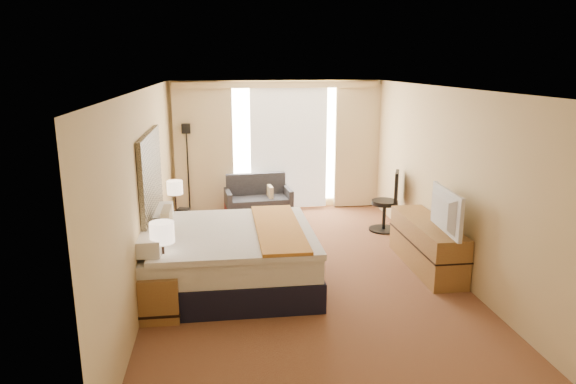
{
  "coord_description": "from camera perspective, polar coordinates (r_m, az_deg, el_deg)",
  "views": [
    {
      "loc": [
        -1.11,
        -6.76,
        2.92
      ],
      "look_at": [
        -0.17,
        0.4,
        1.11
      ],
      "focal_mm": 32.0,
      "sensor_mm": 36.0,
      "label": 1
    }
  ],
  "objects": [
    {
      "name": "floor",
      "position": [
        7.44,
        1.68,
        -9.01
      ],
      "size": [
        4.2,
        7.0,
        0.02
      ],
      "primitive_type": "cube",
      "color": "#572619",
      "rests_on": "ground"
    },
    {
      "name": "ceiling",
      "position": [
        6.86,
        1.84,
        11.41
      ],
      "size": [
        4.2,
        7.0,
        0.02
      ],
      "primitive_type": "cube",
      "color": "silver",
      "rests_on": "wall_back"
    },
    {
      "name": "wall_back",
      "position": [
        10.44,
        -1.33,
        5.16
      ],
      "size": [
        4.2,
        0.02,
        2.6
      ],
      "primitive_type": "cube",
      "color": "#D2B580",
      "rests_on": "ground"
    },
    {
      "name": "wall_front",
      "position": [
        3.8,
        10.41,
        -11.34
      ],
      "size": [
        4.2,
        0.02,
        2.6
      ],
      "primitive_type": "cube",
      "color": "#D2B580",
      "rests_on": "ground"
    },
    {
      "name": "wall_left",
      "position": [
        7.02,
        -15.42,
        0.24
      ],
      "size": [
        0.02,
        7.0,
        2.6
      ],
      "primitive_type": "cube",
      "color": "#D2B580",
      "rests_on": "ground"
    },
    {
      "name": "wall_right",
      "position": [
        7.65,
        17.48,
        1.22
      ],
      "size": [
        0.02,
        7.0,
        2.6
      ],
      "primitive_type": "cube",
      "color": "#D2B580",
      "rests_on": "ground"
    },
    {
      "name": "headboard",
      "position": [
        7.21,
        -14.89,
        0.47
      ],
      "size": [
        0.06,
        1.85,
        1.5
      ],
      "primitive_type": "cube",
      "color": "black",
      "rests_on": "wall_left"
    },
    {
      "name": "nightstand_left",
      "position": [
        6.34,
        -13.97,
        -11.02
      ],
      "size": [
        0.45,
        0.52,
        0.55
      ],
      "primitive_type": "cube",
      "color": "olive",
      "rests_on": "floor"
    },
    {
      "name": "nightstand_right",
      "position": [
        8.66,
        -12.22,
        -4.03
      ],
      "size": [
        0.45,
        0.52,
        0.55
      ],
      "primitive_type": "cube",
      "color": "olive",
      "rests_on": "floor"
    },
    {
      "name": "media_dresser",
      "position": [
        7.8,
        15.16,
        -5.65
      ],
      "size": [
        0.5,
        1.8,
        0.7
      ],
      "primitive_type": "cube",
      "color": "olive",
      "rests_on": "floor"
    },
    {
      "name": "window",
      "position": [
        10.44,
        0.06,
        5.27
      ],
      "size": [
        2.3,
        0.02,
        2.3
      ],
      "primitive_type": "cube",
      "color": "white",
      "rests_on": "wall_back"
    },
    {
      "name": "curtains",
      "position": [
        10.32,
        -1.28,
        5.66
      ],
      "size": [
        4.12,
        0.19,
        2.56
      ],
      "color": "#C9B18E",
      "rests_on": "floor"
    },
    {
      "name": "bed",
      "position": [
        6.99,
        -6.67,
        -7.13
      ],
      "size": [
        2.26,
        2.07,
        1.1
      ],
      "color": "black",
      "rests_on": "floor"
    },
    {
      "name": "loveseat",
      "position": [
        10.13,
        -3.33,
        -1.14
      ],
      "size": [
        1.34,
        0.8,
        0.8
      ],
      "rotation": [
        0.0,
        0.0,
        0.1
      ],
      "color": "#59191B",
      "rests_on": "floor"
    },
    {
      "name": "floor_lamp",
      "position": [
        10.21,
        -11.14,
        4.53
      ],
      "size": [
        0.23,
        0.23,
        1.8
      ],
      "color": "black",
      "rests_on": "floor"
    },
    {
      "name": "desk_chair",
      "position": [
        9.29,
        11.04,
        -1.37
      ],
      "size": [
        0.54,
        0.54,
        1.09
      ],
      "rotation": [
        0.0,
        0.0,
        -0.38
      ],
      "color": "black",
      "rests_on": "floor"
    },
    {
      "name": "lamp_left",
      "position": [
        6.12,
        -13.81,
        -4.49
      ],
      "size": [
        0.28,
        0.28,
        0.6
      ],
      "color": "black",
      "rests_on": "nightstand_left"
    },
    {
      "name": "lamp_right",
      "position": [
        8.48,
        -12.46,
        0.41
      ],
      "size": [
        0.25,
        0.25,
        0.54
      ],
      "color": "black",
      "rests_on": "nightstand_right"
    },
    {
      "name": "tissue_box",
      "position": [
        6.2,
        -13.76,
        -8.2
      ],
      "size": [
        0.15,
        0.15,
        0.12
      ],
      "primitive_type": "cube",
      "rotation": [
        0.0,
        0.0,
        0.09
      ],
      "color": "#83A7CB",
      "rests_on": "nightstand_left"
    },
    {
      "name": "telephone",
      "position": [
        8.55,
        -11.52,
        -2.03
      ],
      "size": [
        0.22,
        0.19,
        0.07
      ],
      "primitive_type": "cube",
      "rotation": [
        0.0,
        0.0,
        -0.28
      ],
      "color": "black",
      "rests_on": "nightstand_right"
    },
    {
      "name": "television",
      "position": [
        7.21,
        16.45,
        -2.0
      ],
      "size": [
        0.19,
        1.03,
        0.59
      ],
      "primitive_type": "imported",
      "rotation": [
        0.0,
        0.0,
        1.51
      ],
      "color": "black",
      "rests_on": "media_dresser"
    }
  ]
}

